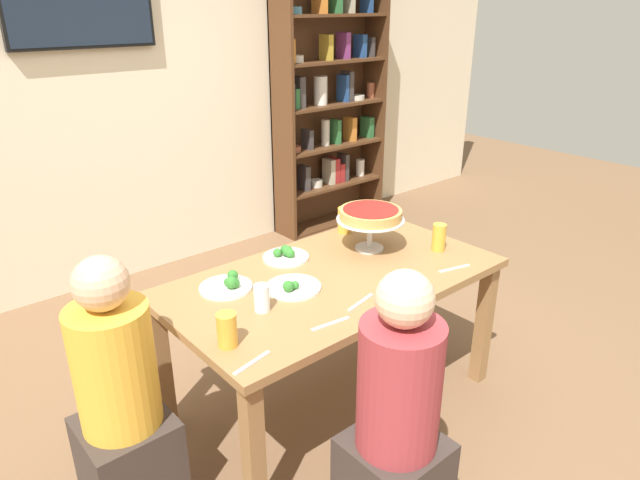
{
  "coord_description": "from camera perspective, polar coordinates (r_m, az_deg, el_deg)",
  "views": [
    {
      "loc": [
        -1.63,
        -1.81,
        1.95
      ],
      "look_at": [
        0.0,
        0.1,
        0.89
      ],
      "focal_mm": 31.83,
      "sensor_mm": 36.0,
      "label": 1
    }
  ],
  "objects": [
    {
      "name": "ground_plane",
      "position": [
        3.12,
        1.24,
        -15.78
      ],
      "size": [
        12.0,
        12.0,
        0.0
      ],
      "primitive_type": "plane",
      "color": "brown"
    },
    {
      "name": "rear_partition",
      "position": [
        4.37,
        -18.82,
        14.46
      ],
      "size": [
        8.0,
        0.12,
        2.8
      ],
      "primitive_type": "cube",
      "color": "beige",
      "rests_on": "ground_plane"
    },
    {
      "name": "dining_table",
      "position": [
        2.77,
        1.35,
        -5.23
      ],
      "size": [
        1.61,
        0.89,
        0.74
      ],
      "color": "olive",
      "rests_on": "ground_plane"
    },
    {
      "name": "bookshelf",
      "position": [
        5.16,
        0.82,
        13.62
      ],
      "size": [
        1.1,
        0.3,
        2.21
      ],
      "color": "#4C2D19",
      "rests_on": "ground_plane"
    },
    {
      "name": "television",
      "position": [
        4.15,
        -23.04,
        20.95
      ],
      "size": [
        0.94,
        0.05,
        0.53
      ],
      "color": "black"
    },
    {
      "name": "diner_head_west",
      "position": [
        2.4,
        -19.25,
        -16.09
      ],
      "size": [
        0.34,
        0.34,
        1.15
      ],
      "color": "#382D28",
      "rests_on": "ground_plane"
    },
    {
      "name": "diner_near_left",
      "position": [
        2.21,
        7.66,
        -18.69
      ],
      "size": [
        0.34,
        0.34,
        1.15
      ],
      "rotation": [
        0.0,
        0.0,
        1.57
      ],
      "color": "#382D28",
      "rests_on": "ground_plane"
    },
    {
      "name": "deep_dish_pizza_stand",
      "position": [
        2.95,
        5.1,
        2.38
      ],
      "size": [
        0.35,
        0.35,
        0.23
      ],
      "color": "silver",
      "rests_on": "dining_table"
    },
    {
      "name": "salad_plate_near_diner",
      "position": [
        2.62,
        -9.22,
        -4.47
      ],
      "size": [
        0.24,
        0.24,
        0.07
      ],
      "color": "white",
      "rests_on": "dining_table"
    },
    {
      "name": "salad_plate_far_diner",
      "position": [
        2.59,
        -2.75,
        -4.74
      ],
      "size": [
        0.25,
        0.25,
        0.07
      ],
      "color": "white",
      "rests_on": "dining_table"
    },
    {
      "name": "salad_plate_spare",
      "position": [
        2.89,
        -3.47,
        -1.51
      ],
      "size": [
        0.24,
        0.24,
        0.07
      ],
      "color": "white",
      "rests_on": "dining_table"
    },
    {
      "name": "beer_glass_amber_tall",
      "position": [
        2.19,
        -9.34,
        -8.91
      ],
      "size": [
        0.08,
        0.08,
        0.14
      ],
      "primitive_type": "cylinder",
      "color": "gold",
      "rests_on": "dining_table"
    },
    {
      "name": "beer_glass_amber_short",
      "position": [
        3.03,
        11.86,
        0.26
      ],
      "size": [
        0.07,
        0.07,
        0.14
      ],
      "primitive_type": "cylinder",
      "color": "gold",
      "rests_on": "dining_table"
    },
    {
      "name": "beer_glass_amber_spare",
      "position": [
        3.2,
        2.49,
        2.02
      ],
      "size": [
        0.08,
        0.08,
        0.15
      ],
      "primitive_type": "cylinder",
      "color": "gold",
      "rests_on": "dining_table"
    },
    {
      "name": "water_glass_clear_near",
      "position": [
        2.41,
        -5.86,
        -5.82
      ],
      "size": [
        0.07,
        0.07,
        0.12
      ],
      "primitive_type": "cylinder",
      "color": "white",
      "rests_on": "dining_table"
    },
    {
      "name": "cutlery_fork_near",
      "position": [
        2.49,
        4.11,
        -6.25
      ],
      "size": [
        0.18,
        0.05,
        0.0
      ],
      "primitive_type": "cube",
      "rotation": [
        0.0,
        0.0,
        0.21
      ],
      "color": "silver",
      "rests_on": "dining_table"
    },
    {
      "name": "cutlery_knife_near",
      "position": [
        2.33,
        1.08,
        -8.41
      ],
      "size": [
        0.18,
        0.04,
        0.0
      ],
      "primitive_type": "cube",
      "rotation": [
        0.0,
        0.0,
        -0.12
      ],
      "color": "silver",
      "rests_on": "dining_table"
    },
    {
      "name": "cutlery_fork_far",
      "position": [
        2.86,
        13.36,
        -2.8
      ],
      "size": [
        0.18,
        0.06,
        0.0
      ],
      "primitive_type": "cube",
      "rotation": [
        0.0,
        0.0,
        -0.26
      ],
      "color": "silver",
      "rests_on": "dining_table"
    },
    {
      "name": "cutlery_knife_far",
      "position": [
        2.12,
        -6.85,
        -12.15
      ],
      "size": [
        0.18,
        0.05,
        0.0
      ],
      "primitive_type": "cube",
      "rotation": [
        0.0,
        0.0,
        0.2
      ],
      "color": "silver",
      "rests_on": "dining_table"
    },
    {
      "name": "cutlery_spare_fork",
      "position": [
        2.68,
        8.72,
        -4.19
      ],
      "size": [
        0.18,
        0.07,
        0.0
      ],
      "primitive_type": "cube",
      "rotation": [
        0.0,
        0.0,
        -0.28
      ],
      "color": "silver",
      "rests_on": "dining_table"
    }
  ]
}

